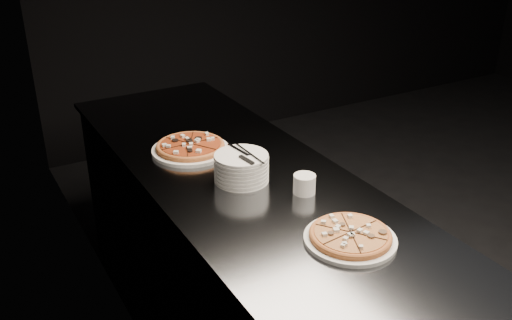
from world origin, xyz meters
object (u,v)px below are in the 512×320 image
counter (253,281)px  cutlery (245,155)px  pizza_tomato (191,147)px  pizza_mushroom (350,236)px  plate_stack (241,168)px  ramekin (304,184)px

counter → cutlery: bearing=139.5°
cutlery → pizza_tomato: bearing=94.4°
cutlery → counter: bearing=-47.1°
counter → pizza_mushroom: (0.07, -0.50, 0.48)m
plate_stack → counter: bearing=-48.7°
plate_stack → ramekin: (0.15, -0.20, -0.02)m
pizza_mushroom → pizza_tomato: pizza_tomato is taller
counter → ramekin: bearing=-54.1°
pizza_tomato → plate_stack: plate_stack is taller
pizza_mushroom → cutlery: bearing=99.6°
counter → plate_stack: 0.51m
plate_stack → cutlery: size_ratio=0.93×
pizza_mushroom → cutlery: 0.53m
pizza_tomato → plate_stack: 0.34m
counter → plate_stack: (-0.03, 0.03, 0.51)m
cutlery → ramekin: cutlery is taller
pizza_mushroom → ramekin: size_ratio=3.60×
counter → pizza_mushroom: size_ratio=8.37×
counter → pizza_tomato: pizza_tomato is taller
ramekin → pizza_mushroom: bearing=-99.2°
pizza_tomato → cutlery: cutlery is taller
pizza_tomato → ramekin: 0.58m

